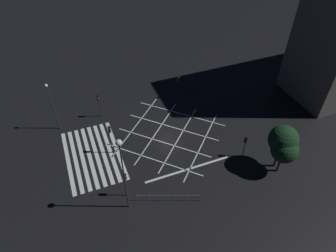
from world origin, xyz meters
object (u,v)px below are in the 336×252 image
at_px(traffic_light_se_cross, 125,180).
at_px(street_lamp_east, 121,159).
at_px(traffic_light_ne_cross, 245,142).
at_px(street_tree_near, 283,140).
at_px(street_tree_far, 285,150).
at_px(traffic_light_nw_cross, 185,81).
at_px(traffic_light_sw_main, 99,101).
at_px(street_lamp_west, 51,100).
at_px(traffic_light_median_south, 110,134).

height_order(traffic_light_se_cross, street_lamp_east, street_lamp_east).
height_order(traffic_light_ne_cross, street_lamp_east, street_lamp_east).
height_order(street_tree_near, street_tree_far, street_tree_near).
distance_m(traffic_light_nw_cross, street_tree_far, 19.01).
xyz_separation_m(traffic_light_sw_main, street_lamp_west, (0.36, -6.14, 2.14)).
xyz_separation_m(traffic_light_ne_cross, street_lamp_west, (-14.22, -21.38, 2.51)).
bearing_deg(traffic_light_median_south, traffic_light_ne_cross, -23.94).
xyz_separation_m(traffic_light_se_cross, street_tree_far, (3.33, 18.22, 1.00)).
distance_m(street_lamp_east, street_tree_near, 18.99).
height_order(traffic_light_se_cross, street_tree_far, street_tree_far).
distance_m(traffic_light_nw_cross, street_lamp_west, 19.87).
height_order(traffic_light_median_south, street_tree_far, street_tree_far).
bearing_deg(street_lamp_east, traffic_light_median_south, 177.59).
height_order(traffic_light_sw_main, street_tree_far, street_tree_far).
xyz_separation_m(traffic_light_median_south, street_tree_far, (10.52, 18.14, 0.48)).
relative_size(traffic_light_se_cross, street_lamp_west, 0.51).
xyz_separation_m(traffic_light_median_south, street_lamp_east, (8.73, -0.37, 4.61)).
bearing_deg(traffic_light_median_south, traffic_light_sw_main, 88.80).
distance_m(traffic_light_median_south, traffic_light_se_cross, 7.21).
relative_size(street_lamp_west, street_tree_near, 1.19).
distance_m(traffic_light_sw_main, traffic_light_nw_cross, 13.62).
bearing_deg(traffic_light_sw_main, traffic_light_ne_cross, 46.28).
bearing_deg(street_tree_far, traffic_light_nw_cross, -166.72).
height_order(traffic_light_nw_cross, street_tree_near, street_tree_near).
height_order(traffic_light_nw_cross, traffic_light_ne_cross, traffic_light_nw_cross).
height_order(street_lamp_west, street_tree_far, street_lamp_west).
height_order(traffic_light_sw_main, street_tree_near, street_tree_near).
height_order(traffic_light_se_cross, traffic_light_ne_cross, traffic_light_se_cross).
distance_m(traffic_light_ne_cross, street_lamp_east, 16.76).
bearing_deg(traffic_light_se_cross, traffic_light_ne_cross, 1.29).
bearing_deg(traffic_light_median_south, street_lamp_west, 129.00).
distance_m(traffic_light_median_south, street_tree_near, 20.77).
distance_m(traffic_light_se_cross, street_tree_far, 18.55).
height_order(traffic_light_ne_cross, street_lamp_west, street_lamp_west).
xyz_separation_m(street_lamp_west, street_tree_far, (17.90, 24.12, -1.29)).
height_order(traffic_light_sw_main, traffic_light_ne_cross, traffic_light_sw_main).
bearing_deg(traffic_light_se_cross, traffic_light_median_south, 89.34).
xyz_separation_m(street_lamp_east, street_lamp_west, (-16.11, -5.61, -2.84)).
bearing_deg(street_lamp_west, traffic_light_se_cross, 22.03).
distance_m(street_lamp_east, street_lamp_west, 17.30).
height_order(traffic_light_sw_main, street_lamp_west, street_lamp_west).
bearing_deg(street_lamp_west, street_tree_near, 54.85).
relative_size(traffic_light_nw_cross, street_tree_far, 0.74).
distance_m(traffic_light_median_south, street_tree_far, 20.97).
relative_size(traffic_light_se_cross, street_tree_near, 0.60).
relative_size(traffic_light_sw_main, street_lamp_west, 0.53).
relative_size(traffic_light_ne_cross, street_tree_far, 0.66).
xyz_separation_m(traffic_light_sw_main, street_tree_far, (18.25, 17.98, 0.85)).
height_order(traffic_light_nw_cross, street_lamp_east, street_lamp_east).
relative_size(street_lamp_east, street_tree_far, 1.94).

